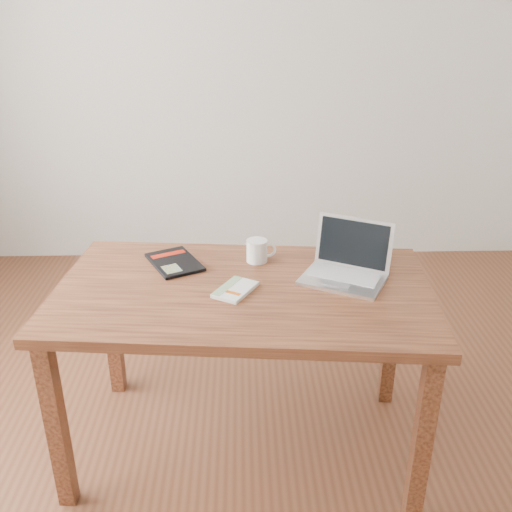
{
  "coord_description": "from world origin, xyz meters",
  "views": [
    {
      "loc": [
        -0.14,
        -1.85,
        1.73
      ],
      "look_at": [
        -0.08,
        0.09,
        0.85
      ],
      "focal_mm": 40.0,
      "sensor_mm": 36.0,
      "label": 1
    }
  ],
  "objects_px": {
    "white_guidebook": "(235,290)",
    "black_guidebook": "(174,262)",
    "coffee_mug": "(258,250)",
    "laptop": "(347,266)",
    "desk": "(243,308)"
  },
  "relations": [
    {
      "from": "desk",
      "to": "laptop",
      "type": "height_order",
      "value": "laptop"
    },
    {
      "from": "desk",
      "to": "black_guidebook",
      "type": "distance_m",
      "value": 0.36
    },
    {
      "from": "white_guidebook",
      "to": "laptop",
      "type": "bearing_deg",
      "value": 44.08
    },
    {
      "from": "laptop",
      "to": "coffee_mug",
      "type": "relative_size",
      "value": 3.09
    },
    {
      "from": "laptop",
      "to": "coffee_mug",
      "type": "bearing_deg",
      "value": -177.35
    },
    {
      "from": "desk",
      "to": "coffee_mug",
      "type": "bearing_deg",
      "value": 80.12
    },
    {
      "from": "coffee_mug",
      "to": "white_guidebook",
      "type": "bearing_deg",
      "value": -116.8
    },
    {
      "from": "black_guidebook",
      "to": "coffee_mug",
      "type": "bearing_deg",
      "value": -24.22
    },
    {
      "from": "white_guidebook",
      "to": "black_guidebook",
      "type": "distance_m",
      "value": 0.35
    },
    {
      "from": "desk",
      "to": "white_guidebook",
      "type": "height_order",
      "value": "white_guidebook"
    },
    {
      "from": "black_guidebook",
      "to": "laptop",
      "type": "bearing_deg",
      "value": -38.51
    },
    {
      "from": "white_guidebook",
      "to": "coffee_mug",
      "type": "relative_size",
      "value": 1.67
    },
    {
      "from": "desk",
      "to": "coffee_mug",
      "type": "distance_m",
      "value": 0.28
    },
    {
      "from": "laptop",
      "to": "coffee_mug",
      "type": "height_order",
      "value": "laptop"
    },
    {
      "from": "white_guidebook",
      "to": "desk",
      "type": "bearing_deg",
      "value": 77.57
    }
  ]
}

